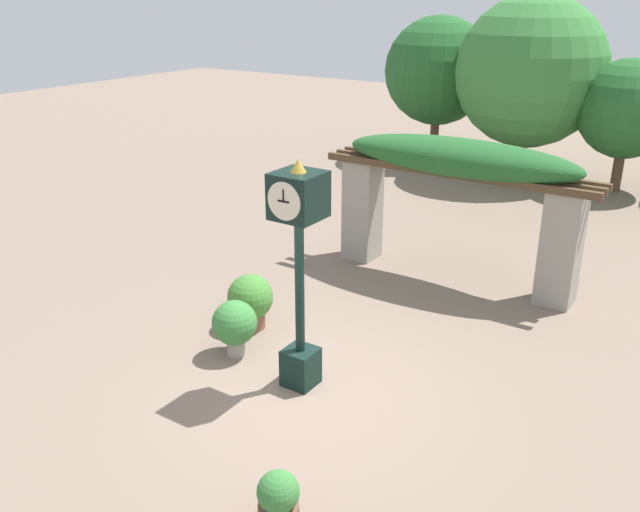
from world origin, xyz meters
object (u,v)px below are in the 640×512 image
Objects in this scene: potted_plant_far_left at (250,300)px; potted_plant_near_left at (235,324)px; potted_plant_near_right at (278,498)px; pedestal_clock at (299,254)px.

potted_plant_near_left is at bearing -65.74° from potted_plant_far_left.
potted_plant_near_right is 4.52m from potted_plant_far_left.
potted_plant_near_right is (2.68, -2.47, -0.22)m from potted_plant_near_left.
potted_plant_near_left is at bearing 174.81° from pedestal_clock.
potted_plant_far_left is at bearing 150.31° from pedestal_clock.
pedestal_clock is at bearing 120.23° from potted_plant_near_right.
potted_plant_near_left is 0.96× the size of potted_plant_far_left.
pedestal_clock reaches higher than potted_plant_near_left.
potted_plant_near_left is 1.45× the size of potted_plant_near_right.
pedestal_clock is at bearing -5.19° from potted_plant_near_left.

